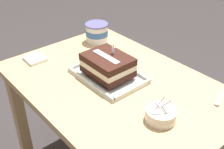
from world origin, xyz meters
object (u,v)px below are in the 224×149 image
at_px(bowl_stack, 161,115).
at_px(serving_spoon_near_tray, 218,102).
at_px(birthday_cake, 108,65).
at_px(napkin_pile, 35,59).
at_px(ice_cream_tub, 97,32).
at_px(foil_tray, 108,76).

distance_m(bowl_stack, serving_spoon_near_tray, 0.29).
bearing_deg(birthday_cake, serving_spoon_near_tray, 26.48).
height_order(bowl_stack, serving_spoon_near_tray, bowl_stack).
bearing_deg(napkin_pile, bowl_stack, 11.24).
distance_m(birthday_cake, ice_cream_tub, 0.41).
height_order(foil_tray, birthday_cake, birthday_cake).
distance_m(foil_tray, birthday_cake, 0.06).
xyz_separation_m(bowl_stack, ice_cream_tub, (-0.73, 0.25, 0.03)).
xyz_separation_m(birthday_cake, serving_spoon_near_tray, (0.46, 0.23, -0.07)).
bearing_deg(serving_spoon_near_tray, napkin_pile, -153.49).
bearing_deg(serving_spoon_near_tray, ice_cream_tub, -178.46).
height_order(bowl_stack, napkin_pile, bowl_stack).
relative_size(foil_tray, serving_spoon_near_tray, 2.71).
xyz_separation_m(bowl_stack, napkin_pile, (-0.76, -0.15, -0.02)).
relative_size(ice_cream_tub, napkin_pile, 1.23).
bearing_deg(ice_cream_tub, napkin_pile, -94.20).
xyz_separation_m(birthday_cake, bowl_stack, (0.37, -0.04, -0.05)).
height_order(serving_spoon_near_tray, napkin_pile, napkin_pile).
xyz_separation_m(ice_cream_tub, napkin_pile, (-0.03, -0.40, -0.05)).
bearing_deg(bowl_stack, serving_spoon_near_tray, 72.13).
bearing_deg(ice_cream_tub, birthday_cake, -30.18).
bearing_deg(foil_tray, bowl_stack, -6.42).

